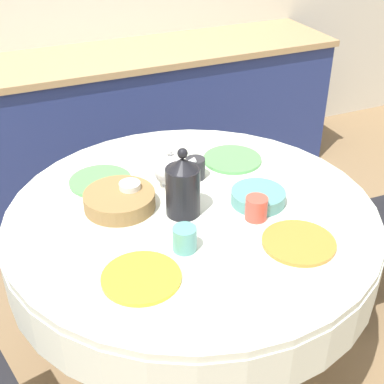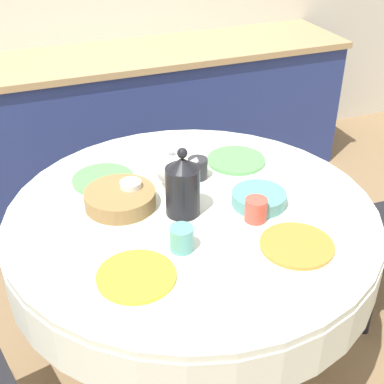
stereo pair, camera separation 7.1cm
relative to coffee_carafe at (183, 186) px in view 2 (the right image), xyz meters
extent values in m
plane|color=#8E704C|center=(0.04, 0.01, -0.88)|extent=(12.00, 12.00, 0.00)
cube|color=navy|center=(0.04, 1.59, -0.46)|extent=(3.20, 0.60, 0.85)
cube|color=tan|center=(0.04, 1.59, -0.01)|extent=(3.24, 0.64, 0.04)
cylinder|color=brown|center=(0.04, 0.01, -0.86)|extent=(0.44, 0.44, 0.04)
cylinder|color=brown|center=(0.04, 0.01, -0.58)|extent=(0.11, 0.11, 0.52)
cylinder|color=silver|center=(0.04, 0.01, -0.24)|extent=(1.43, 1.43, 0.18)
cylinder|color=silver|center=(0.04, 0.01, -0.13)|extent=(1.42, 1.42, 0.03)
cylinder|color=black|center=(0.84, -0.20, -0.68)|extent=(0.04, 0.04, 0.41)
cylinder|color=black|center=(0.85, 0.16, -0.68)|extent=(0.04, 0.04, 0.41)
cylinder|color=yellow|center=(-0.27, -0.29, -0.11)|extent=(0.26, 0.26, 0.01)
cylinder|color=#5BA39E|center=(-0.08, -0.21, -0.07)|extent=(0.08, 0.08, 0.09)
cylinder|color=orange|center=(0.29, -0.34, -0.11)|extent=(0.26, 0.26, 0.01)
cylinder|color=#CC4C3D|center=(0.23, -0.14, -0.07)|extent=(0.08, 0.08, 0.09)
cylinder|color=#5BA85B|center=(-0.23, 0.34, -0.11)|extent=(0.26, 0.26, 0.01)
cylinder|color=white|center=(-0.16, 0.15, -0.07)|extent=(0.08, 0.08, 0.09)
cylinder|color=#5BA85B|center=(0.36, 0.29, -0.11)|extent=(0.26, 0.26, 0.01)
cylinder|color=#28282D|center=(0.15, 0.22, -0.07)|extent=(0.08, 0.08, 0.09)
cylinder|color=black|center=(0.00, 0.00, -0.02)|extent=(0.13, 0.13, 0.19)
cone|color=black|center=(0.00, 0.00, 0.10)|extent=(0.12, 0.12, 0.04)
sphere|color=black|center=(0.00, 0.00, 0.14)|extent=(0.04, 0.04, 0.04)
cylinder|color=white|center=(0.03, 0.20, -0.11)|extent=(0.07, 0.07, 0.01)
sphere|color=white|center=(0.03, 0.20, -0.04)|extent=(0.13, 0.13, 0.13)
cylinder|color=white|center=(0.11, 0.20, -0.03)|extent=(0.08, 0.02, 0.05)
sphere|color=white|center=(0.03, 0.20, 0.04)|extent=(0.03, 0.03, 0.03)
cylinder|color=olive|center=(-0.21, 0.13, -0.08)|extent=(0.27, 0.27, 0.06)
cylinder|color=#569993|center=(0.29, -0.05, -0.09)|extent=(0.21, 0.21, 0.05)
camera|label=1|loc=(-0.64, -1.55, 1.03)|focal=50.00mm
camera|label=2|loc=(-0.58, -1.57, 1.03)|focal=50.00mm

